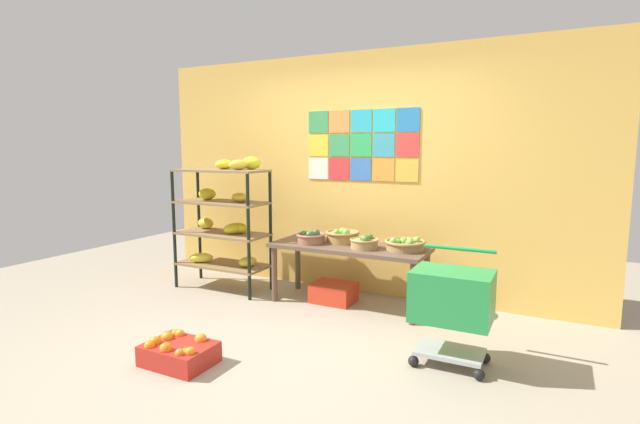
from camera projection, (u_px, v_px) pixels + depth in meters
name	position (u px, v px, depth m)	size (l,w,h in m)	color
ground	(279.00, 345.00, 3.87)	(9.34, 9.34, 0.00)	gray
back_wall_with_art	(359.00, 174.00, 5.19)	(5.08, 0.07, 2.63)	#E5B350
banana_shelf_unit	(225.00, 215.00, 5.34)	(1.07, 0.46, 1.51)	black
display_table	(349.00, 253.00, 4.80)	(1.60, 0.62, 0.62)	brown
fruit_basket_back_right	(311.00, 237.00, 4.90)	(0.31, 0.31, 0.15)	#966249
fruit_basket_back_left	(365.00, 242.00, 4.64)	(0.29, 0.29, 0.14)	#A9824A
fruit_basket_right	(343.00, 236.00, 4.94)	(0.36, 0.36, 0.16)	#9F7B3E
fruit_basket_centre	(405.00, 244.00, 4.56)	(0.40, 0.40, 0.13)	#987246
produce_crate_under_table	(334.00, 293.00, 4.95)	(0.44, 0.34, 0.20)	red
orange_crate_foreground	(178.00, 352.00, 3.53)	(0.51, 0.37, 0.21)	red
shopping_cart	(452.00, 300.00, 3.46)	(0.57, 0.44, 0.85)	black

